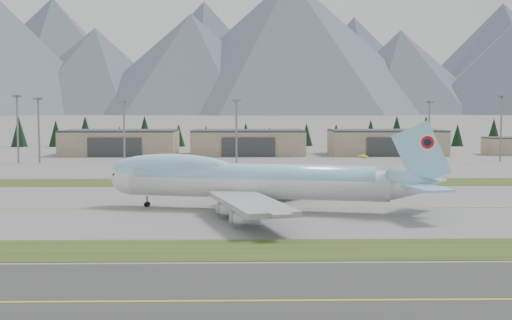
{
  "coord_description": "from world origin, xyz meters",
  "views": [
    {
      "loc": [
        -16.91,
        -126.91,
        19.86
      ],
      "look_at": [
        -14.06,
        20.87,
        8.0
      ],
      "focal_mm": 45.0,
      "sensor_mm": 36.0,
      "label": 1
    }
  ],
  "objects_px": {
    "hangar_right": "(386,142)",
    "hangar_left": "(121,142)",
    "boeing_747_freighter": "(254,180)",
    "service_vehicle_b": "(363,158)",
    "service_vehicle_c": "(441,159)",
    "hangar_center": "(248,142)",
    "service_vehicle_a": "(193,157)"
  },
  "relations": [
    {
      "from": "boeing_747_freighter",
      "to": "service_vehicle_a",
      "type": "height_order",
      "value": "boeing_747_freighter"
    },
    {
      "from": "service_vehicle_a",
      "to": "service_vehicle_c",
      "type": "bearing_deg",
      "value": -21.98
    },
    {
      "from": "boeing_747_freighter",
      "to": "hangar_left",
      "type": "height_order",
      "value": "boeing_747_freighter"
    },
    {
      "from": "hangar_right",
      "to": "hangar_left",
      "type": "bearing_deg",
      "value": 180.0
    },
    {
      "from": "boeing_747_freighter",
      "to": "hangar_center",
      "type": "bearing_deg",
      "value": 102.51
    },
    {
      "from": "hangar_center",
      "to": "service_vehicle_b",
      "type": "distance_m",
      "value": 50.53
    },
    {
      "from": "service_vehicle_c",
      "to": "hangar_left",
      "type": "bearing_deg",
      "value": -164.39
    },
    {
      "from": "hangar_right",
      "to": "service_vehicle_a",
      "type": "bearing_deg",
      "value": -169.66
    },
    {
      "from": "hangar_center",
      "to": "service_vehicle_c",
      "type": "relative_size",
      "value": 10.88
    },
    {
      "from": "boeing_747_freighter",
      "to": "hangar_right",
      "type": "relative_size",
      "value": 1.41
    },
    {
      "from": "boeing_747_freighter",
      "to": "hangar_center",
      "type": "height_order",
      "value": "boeing_747_freighter"
    },
    {
      "from": "service_vehicle_b",
      "to": "service_vehicle_c",
      "type": "distance_m",
      "value": 30.36
    },
    {
      "from": "boeing_747_freighter",
      "to": "service_vehicle_c",
      "type": "bearing_deg",
      "value": 71.31
    },
    {
      "from": "boeing_747_freighter",
      "to": "service_vehicle_c",
      "type": "xyz_separation_m",
      "value": [
        75.67,
        125.0,
        -5.86
      ]
    },
    {
      "from": "boeing_747_freighter",
      "to": "hangar_left",
      "type": "relative_size",
      "value": 1.41
    },
    {
      "from": "service_vehicle_a",
      "to": "service_vehicle_b",
      "type": "height_order",
      "value": "service_vehicle_b"
    },
    {
      "from": "boeing_747_freighter",
      "to": "hangar_left",
      "type": "bearing_deg",
      "value": 122.37
    },
    {
      "from": "service_vehicle_a",
      "to": "boeing_747_freighter",
      "type": "bearing_deg",
      "value": -95.52
    },
    {
      "from": "boeing_747_freighter",
      "to": "service_vehicle_c",
      "type": "height_order",
      "value": "boeing_747_freighter"
    },
    {
      "from": "boeing_747_freighter",
      "to": "service_vehicle_c",
      "type": "distance_m",
      "value": 146.24
    },
    {
      "from": "hangar_left",
      "to": "hangar_center",
      "type": "xyz_separation_m",
      "value": [
        55.0,
        0.0,
        0.0
      ]
    },
    {
      "from": "service_vehicle_a",
      "to": "service_vehicle_c",
      "type": "xyz_separation_m",
      "value": [
        98.44,
        -12.15,
        0.0
      ]
    },
    {
      "from": "boeing_747_freighter",
      "to": "service_vehicle_b",
      "type": "xyz_separation_m",
      "value": [
        46.4,
        133.07,
        -5.86
      ]
    },
    {
      "from": "hangar_center",
      "to": "service_vehicle_c",
      "type": "height_order",
      "value": "hangar_center"
    },
    {
      "from": "hangar_center",
      "to": "service_vehicle_a",
      "type": "xyz_separation_m",
      "value": [
        -22.73,
        -15.09,
        -5.39
      ]
    },
    {
      "from": "hangar_left",
      "to": "service_vehicle_c",
      "type": "xyz_separation_m",
      "value": [
        130.71,
        -27.24,
        -5.39
      ]
    },
    {
      "from": "hangar_center",
      "to": "hangar_right",
      "type": "bearing_deg",
      "value": 0.0
    },
    {
      "from": "hangar_right",
      "to": "service_vehicle_c",
      "type": "xyz_separation_m",
      "value": [
        15.71,
        -27.24,
        -5.39
      ]
    },
    {
      "from": "hangar_center",
      "to": "service_vehicle_a",
      "type": "bearing_deg",
      "value": -146.42
    },
    {
      "from": "boeing_747_freighter",
      "to": "hangar_left",
      "type": "distance_m",
      "value": 161.88
    },
    {
      "from": "hangar_left",
      "to": "hangar_right",
      "type": "height_order",
      "value": "same"
    },
    {
      "from": "hangar_center",
      "to": "hangar_right",
      "type": "height_order",
      "value": "same"
    }
  ]
}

